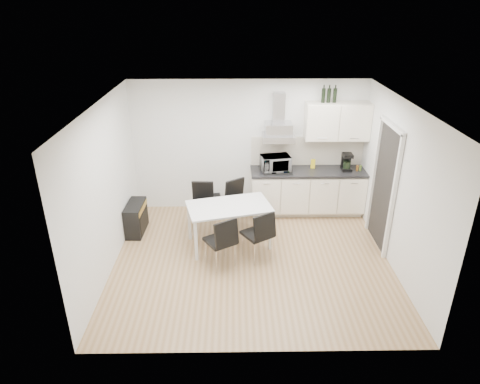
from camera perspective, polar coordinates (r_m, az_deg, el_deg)
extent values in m
plane|color=tan|center=(7.17, 1.59, -9.07)|extent=(4.50, 4.50, 0.00)
cube|color=silver|center=(8.40, 1.14, 6.07)|extent=(4.50, 0.10, 2.60)
cube|color=silver|center=(4.79, 2.75, -9.50)|extent=(4.50, 0.10, 2.60)
cube|color=silver|center=(6.82, -17.52, 0.29)|extent=(0.10, 4.00, 2.60)
cube|color=silver|center=(7.01, 20.44, 0.52)|extent=(0.10, 4.00, 2.60)
plane|color=white|center=(6.12, 1.88, 11.59)|extent=(4.50, 4.50, 0.00)
cube|color=white|center=(7.56, 18.50, 0.51)|extent=(0.08, 1.04, 2.10)
cube|color=beige|center=(8.76, 8.68, -2.28)|extent=(2.16, 0.52, 0.10)
cube|color=silver|center=(8.54, 8.90, 0.17)|extent=(2.20, 0.60, 0.76)
cube|color=black|center=(8.37, 9.10, 2.76)|extent=(2.22, 0.64, 0.04)
cube|color=beige|center=(8.53, 8.92, 5.44)|extent=(2.20, 0.02, 0.58)
cube|color=silver|center=(8.29, 12.84, 9.19)|extent=(1.20, 0.35, 0.70)
cube|color=silver|center=(8.12, 5.14, 7.91)|extent=(0.60, 0.46, 0.30)
cube|color=silver|center=(8.11, 5.18, 11.18)|extent=(0.22, 0.20, 0.55)
imported|color=silver|center=(8.20, 4.74, 4.05)|extent=(0.59, 0.39, 0.37)
cube|color=yellow|center=(8.44, 9.70, 3.73)|extent=(0.08, 0.04, 0.18)
cylinder|color=brown|center=(8.51, 15.36, 3.10)|extent=(0.04, 0.04, 0.11)
cylinder|color=#4C6626|center=(8.53, 15.75, 3.09)|extent=(0.04, 0.04, 0.11)
cylinder|color=black|center=(8.11, 11.07, 12.72)|extent=(0.07, 0.07, 0.32)
cylinder|color=black|center=(8.13, 11.78, 12.69)|extent=(0.07, 0.07, 0.32)
cylinder|color=black|center=(8.15, 12.55, 12.66)|extent=(0.07, 0.07, 0.32)
cube|color=white|center=(7.25, -1.49, -1.94)|extent=(1.54, 1.11, 0.03)
cube|color=white|center=(7.03, -5.90, -6.51)|extent=(0.06, 0.06, 0.72)
cube|color=white|center=(7.30, 4.12, -5.16)|extent=(0.06, 0.06, 0.72)
cube|color=white|center=(7.62, -6.78, -3.89)|extent=(0.06, 0.06, 0.72)
cube|color=white|center=(7.87, 2.50, -2.74)|extent=(0.06, 0.06, 0.72)
cube|color=black|center=(8.06, -13.70, -3.38)|extent=(0.31, 0.69, 0.57)
cube|color=gold|center=(7.94, -12.81, -2.09)|extent=(0.03, 0.61, 0.09)
cube|color=black|center=(8.74, -3.25, -1.28)|extent=(0.21, 0.19, 0.31)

